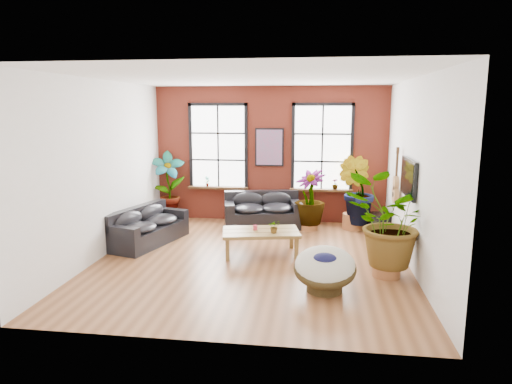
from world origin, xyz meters
TOP-DOWN VIEW (x-y plane):
  - room at (0.00, 0.15)m, footprint 6.04×6.54m
  - sofa_back at (-0.10, 2.59)m, footprint 2.05×1.32m
  - sofa_left at (-2.48, 0.83)m, footprint 1.36×2.15m
  - coffee_table at (0.13, 0.38)m, footprint 1.68×1.16m
  - papasan_chair at (1.39, -1.38)m, footprint 1.08×1.10m
  - poster at (0.00, 3.18)m, footprint 0.74×0.06m
  - tv_wall_unit at (2.93, 0.60)m, footprint 0.13×1.86m
  - media_box at (2.77, 2.39)m, footprint 0.64×0.56m
  - pot_back_left at (-2.63, 2.82)m, footprint 0.63×0.63m
  - pot_back_right at (2.15, 2.66)m, footprint 0.59×0.59m
  - pot_right_wall at (2.49, -0.56)m, footprint 0.64×0.64m
  - pot_mid at (1.05, 2.43)m, footprint 0.46×0.46m
  - floor_plant_back_left at (-2.63, 2.85)m, footprint 1.05×0.89m
  - floor_plant_back_right at (2.18, 2.63)m, footprint 1.16×1.12m
  - floor_plant_right_wall at (2.48, -0.53)m, footprint 1.60×1.43m
  - floor_plant_mid at (1.07, 2.45)m, footprint 1.04×1.04m
  - table_plant at (0.42, 0.26)m, footprint 0.26×0.23m
  - sill_plant_left at (-1.65, 3.13)m, footprint 0.17×0.17m
  - sill_plant_right at (1.70, 3.13)m, footprint 0.19×0.19m

SIDE VIEW (x-z plane):
  - pot_mid at x=1.05m, z-range 0.00..0.32m
  - pot_back_left at x=-2.63m, z-range 0.00..0.35m
  - pot_right_wall at x=2.49m, z-range 0.00..0.36m
  - pot_back_right at x=2.15m, z-range 0.00..0.38m
  - media_box at x=2.77m, z-range 0.00..0.47m
  - sofa_left at x=-2.48m, z-range -0.04..0.75m
  - papasan_chair at x=1.39m, z-range 0.01..0.77m
  - sofa_back at x=-0.10m, z-range -0.04..0.83m
  - coffee_table at x=0.13m, z-range 0.14..0.73m
  - table_plant at x=0.42m, z-range 0.49..0.75m
  - floor_plant_mid at x=1.07m, z-range 0.14..1.47m
  - floor_plant_back_right at x=2.18m, z-range 0.15..1.80m
  - floor_plant_right_wall at x=2.48m, z-range 0.16..1.79m
  - floor_plant_back_left at x=-2.63m, z-range 0.15..1.84m
  - sill_plant_left at x=-1.65m, z-range 0.90..1.17m
  - sill_plant_right at x=1.70m, z-range 0.90..1.17m
  - tv_wall_unit at x=2.93m, z-range 0.94..2.14m
  - room at x=0.00m, z-range -0.02..3.52m
  - poster at x=0.00m, z-range 1.46..2.44m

